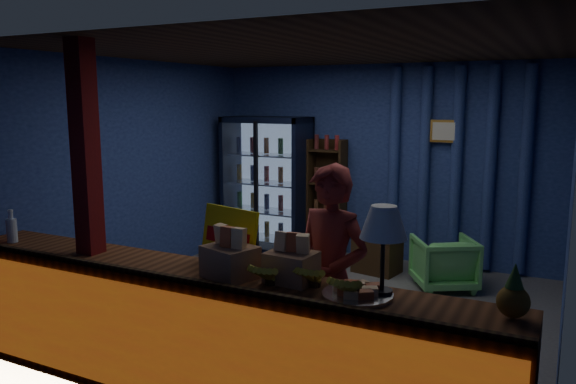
{
  "coord_description": "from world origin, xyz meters",
  "views": [
    {
      "loc": [
        2.28,
        -5.02,
        2.15
      ],
      "look_at": [
        -0.17,
        -0.2,
        1.25
      ],
      "focal_mm": 35.0,
      "sensor_mm": 36.0,
      "label": 1
    }
  ],
  "objects_px": {
    "table_lamp": "(384,226)",
    "shopkeeper": "(330,280)",
    "green_chair": "(444,263)",
    "pastry_tray": "(357,293)"
  },
  "relations": [
    {
      "from": "table_lamp",
      "to": "shopkeeper",
      "type": "bearing_deg",
      "value": 140.1
    },
    {
      "from": "shopkeeper",
      "to": "table_lamp",
      "type": "relative_size",
      "value": 2.98
    },
    {
      "from": "shopkeeper",
      "to": "green_chair",
      "type": "xyz_separation_m",
      "value": [
        0.3,
        2.67,
        -0.55
      ]
    },
    {
      "from": "green_chair",
      "to": "pastry_tray",
      "type": "bearing_deg",
      "value": 61.29
    },
    {
      "from": "green_chair",
      "to": "pastry_tray",
      "type": "height_order",
      "value": "pastry_tray"
    },
    {
      "from": "pastry_tray",
      "to": "table_lamp",
      "type": "distance_m",
      "value": 0.45
    },
    {
      "from": "shopkeeper",
      "to": "table_lamp",
      "type": "bearing_deg",
      "value": -29.58
    },
    {
      "from": "shopkeeper",
      "to": "pastry_tray",
      "type": "xyz_separation_m",
      "value": [
        0.4,
        -0.51,
        0.13
      ]
    },
    {
      "from": "green_chair",
      "to": "table_lamp",
      "type": "relative_size",
      "value": 1.16
    },
    {
      "from": "shopkeeper",
      "to": "pastry_tray",
      "type": "relative_size",
      "value": 3.82
    }
  ]
}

